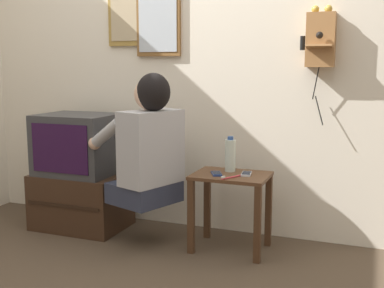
{
  "coord_description": "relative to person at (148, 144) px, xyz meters",
  "views": [
    {
      "loc": [
        1.36,
        -2.14,
        1.2
      ],
      "look_at": [
        0.24,
        0.74,
        0.7
      ],
      "focal_mm": 45.0,
      "sensor_mm": 36.0,
      "label": 1
    }
  ],
  "objects": [
    {
      "name": "wall_back",
      "position": [
        0.04,
        0.51,
        0.58
      ],
      "size": [
        6.8,
        0.05,
        2.55
      ],
      "color": "silver",
      "rests_on": "ground_plane"
    },
    {
      "name": "toothbrush",
      "position": [
        0.56,
        0.01,
        -0.18
      ],
      "size": [
        0.1,
        0.16,
        0.02
      ],
      "rotation": [
        0.0,
        0.0,
        2.62
      ],
      "color": "#D83F4C",
      "rests_on": "side_table"
    },
    {
      "name": "tv_stand",
      "position": [
        -0.64,
        0.16,
        -0.49
      ],
      "size": [
        0.66,
        0.47,
        0.41
      ],
      "color": "#382316",
      "rests_on": "ground_plane"
    },
    {
      "name": "television",
      "position": [
        -0.66,
        0.16,
        -0.06
      ],
      "size": [
        0.56,
        0.45,
        0.44
      ],
      "color": "#38383A",
      "rests_on": "tv_stand"
    },
    {
      "name": "cell_phone_spare",
      "position": [
        0.63,
        0.14,
        -0.18
      ],
      "size": [
        0.08,
        0.13,
        0.01
      ],
      "rotation": [
        0.0,
        0.0,
        0.14
      ],
      "color": "silver",
      "rests_on": "side_table"
    },
    {
      "name": "framed_picture",
      "position": [
        -0.37,
        0.47,
        0.91
      ],
      "size": [
        0.37,
        0.03,
        0.51
      ],
      "color": "olive"
    },
    {
      "name": "cell_phone_held",
      "position": [
        0.45,
        0.08,
        -0.18
      ],
      "size": [
        0.11,
        0.14,
        0.01
      ],
      "rotation": [
        0.0,
        0.0,
        0.46
      ],
      "color": "navy",
      "rests_on": "side_table"
    },
    {
      "name": "wall_phone_antique",
      "position": [
        1.03,
        0.43,
        0.68
      ],
      "size": [
        0.22,
        0.18,
        0.76
      ],
      "color": "#9E6B3D"
    },
    {
      "name": "side_table",
      "position": [
        0.53,
        0.13,
        -0.31
      ],
      "size": [
        0.49,
        0.36,
        0.51
      ],
      "color": "#51331E",
      "rests_on": "ground_plane"
    },
    {
      "name": "wall_mirror",
      "position": [
        -0.14,
        0.47,
        0.89
      ],
      "size": [
        0.34,
        0.03,
        0.62
      ],
      "color": "brown"
    },
    {
      "name": "person",
      "position": [
        0.0,
        0.0,
        0.0
      ],
      "size": [
        0.62,
        0.57,
        0.87
      ],
      "rotation": [
        0.0,
        0.0,
        1.22
      ],
      "color": "#2D3347",
      "rests_on": "ground_plane"
    },
    {
      "name": "ground_plane",
      "position": [
        0.04,
        -0.67,
        -0.7
      ],
      "size": [
        14.0,
        14.0,
        0.0
      ],
      "primitive_type": "plane",
      "color": "#4C3D2D"
    },
    {
      "name": "water_bottle",
      "position": [
        0.5,
        0.21,
        -0.08
      ],
      "size": [
        0.07,
        0.07,
        0.23
      ],
      "color": "silver",
      "rests_on": "side_table"
    }
  ]
}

